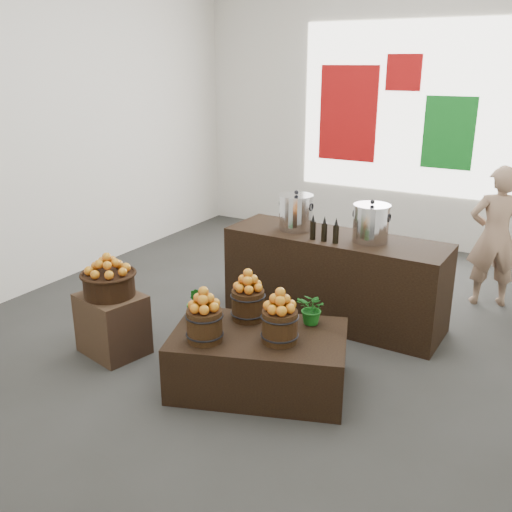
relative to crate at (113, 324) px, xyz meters
The scene contains 23 objects.
ground 1.70m from the crate, 51.34° to the left, with size 7.00×7.00×0.00m, color #31322F.
back_wall 5.21m from the crate, 77.73° to the left, with size 6.00×0.04×4.00m, color silver.
back_opening 5.26m from the crate, 74.30° to the left, with size 3.20×0.02×2.40m, color white.
deco_red_left 5.06m from the crate, 84.68° to the left, with size 0.90×0.04×1.40m, color #B30D0E.
deco_green_right 5.35m from the crate, 67.84° to the left, with size 0.70×0.04×1.00m, color #12761F.
deco_red_upper 5.41m from the crate, 75.39° to the left, with size 0.50×0.04×0.50m, color #B30D0E.
crate is the anchor object (origin of this frame).
wicker_basket 0.40m from the crate, ahead, with size 0.47×0.47×0.21m, color black.
apples_in_basket 0.61m from the crate, ahead, with size 0.37×0.37×0.20m, color #A90510, non-canonical shape.
display_table 1.51m from the crate, ahead, with size 1.44×0.89×0.50m, color black.
apple_bucket_front_left 1.24m from the crate, ahead, with size 0.29×0.29×0.27m, color #36240E.
apples_in_bucket_front_left 1.32m from the crate, ahead, with size 0.22×0.22×0.19m, color #A90510, non-canonical shape.
apple_bucket_front_right 1.75m from the crate, ahead, with size 0.29×0.29×0.27m, color #36240E.
apples_in_bucket_front_right 1.81m from the crate, ahead, with size 0.22×0.22×0.19m, color #A90510, non-canonical shape.
apple_bucket_rear 1.37m from the crate, 15.67° to the left, with size 0.29×0.29×0.27m, color #36240E.
apples_in_bucket_rear 1.44m from the crate, 15.67° to the left, with size 0.22×0.22×0.19m, color #A90510, non-canonical shape.
herb_garnish_right 1.93m from the crate, 16.52° to the left, with size 0.26×0.23×0.29m, color #135E16.
herb_garnish_left 0.96m from the crate, ahead, with size 0.17×0.13×0.30m, color #135E16.
counter 2.31m from the crate, 48.17° to the left, with size 2.30×0.73×0.94m, color black.
stock_pot_left 2.20m from the crate, 58.38° to the left, with size 0.36×0.36×0.36m, color silver.
stock_pot_center 2.69m from the crate, 41.88° to the left, with size 0.36×0.36×0.36m, color silver.
oil_cruets 2.27m from the crate, 44.19° to the left, with size 0.25×0.06×0.26m, color black, non-canonical shape.
shopper 4.22m from the crate, 45.87° to the left, with size 0.58×0.38×1.60m, color #8F7058.
Camera 1 is at (2.56, -4.89, 2.64)m, focal length 40.00 mm.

